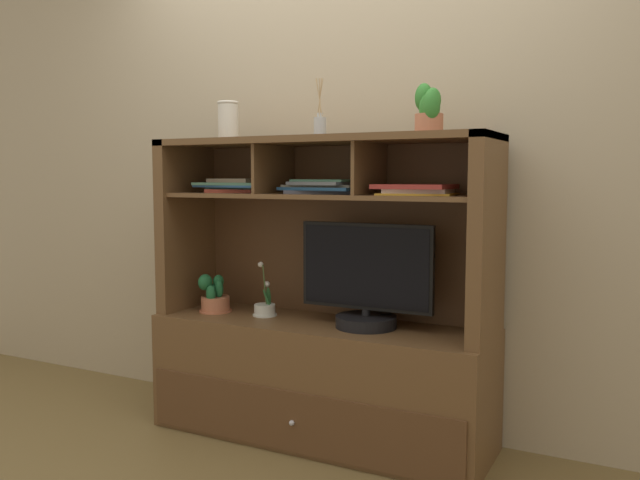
{
  "coord_description": "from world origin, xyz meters",
  "views": [
    {
      "loc": [
        1.36,
        -2.64,
        1.21
      ],
      "look_at": [
        0.0,
        0.0,
        0.92
      ],
      "focal_mm": 36.96,
      "sensor_mm": 36.0,
      "label": 1
    }
  ],
  "objects_px": {
    "tv_monitor": "(366,285)",
    "diffuser_bottle": "(320,126)",
    "media_console": "(321,347)",
    "magazine_stack_left": "(240,185)",
    "potted_orchid": "(265,308)",
    "magazine_stack_right": "(417,190)",
    "ceramic_vase": "(228,121)",
    "magazine_stack_centre": "(328,187)",
    "potted_succulent": "(429,110)",
    "potted_fern": "(214,297)"
  },
  "relations": [
    {
      "from": "potted_orchid",
      "to": "magazine_stack_right",
      "type": "distance_m",
      "value": 0.95
    },
    {
      "from": "magazine_stack_right",
      "to": "ceramic_vase",
      "type": "relative_size",
      "value": 1.79
    },
    {
      "from": "magazine_stack_centre",
      "to": "ceramic_vase",
      "type": "bearing_deg",
      "value": -178.73
    },
    {
      "from": "potted_fern",
      "to": "media_console",
      "type": "bearing_deg",
      "value": 4.82
    },
    {
      "from": "potted_orchid",
      "to": "tv_monitor",
      "type": "bearing_deg",
      "value": -0.49
    },
    {
      "from": "magazine_stack_centre",
      "to": "magazine_stack_right",
      "type": "height_order",
      "value": "magazine_stack_centre"
    },
    {
      "from": "magazine_stack_left",
      "to": "magazine_stack_right",
      "type": "distance_m",
      "value": 0.91
    },
    {
      "from": "magazine_stack_right",
      "to": "ceramic_vase",
      "type": "distance_m",
      "value": 1.02
    },
    {
      "from": "tv_monitor",
      "to": "potted_orchid",
      "type": "bearing_deg",
      "value": 179.51
    },
    {
      "from": "media_console",
      "to": "tv_monitor",
      "type": "xyz_separation_m",
      "value": [
        0.23,
        -0.02,
        0.31
      ]
    },
    {
      "from": "potted_succulent",
      "to": "tv_monitor",
      "type": "bearing_deg",
      "value": 177.55
    },
    {
      "from": "magazine_stack_left",
      "to": "ceramic_vase",
      "type": "xyz_separation_m",
      "value": [
        -0.06,
        -0.0,
        0.31
      ]
    },
    {
      "from": "potted_fern",
      "to": "diffuser_bottle",
      "type": "relative_size",
      "value": 0.73
    },
    {
      "from": "potted_orchid",
      "to": "magazine_stack_right",
      "type": "xyz_separation_m",
      "value": [
        0.75,
        -0.0,
        0.57
      ]
    },
    {
      "from": "tv_monitor",
      "to": "magazine_stack_centre",
      "type": "bearing_deg",
      "value": 168.91
    },
    {
      "from": "magazine_stack_centre",
      "to": "potted_succulent",
      "type": "height_order",
      "value": "potted_succulent"
    },
    {
      "from": "tv_monitor",
      "to": "magazine_stack_left",
      "type": "xyz_separation_m",
      "value": [
        -0.68,
        0.03,
        0.43
      ]
    },
    {
      "from": "magazine_stack_left",
      "to": "diffuser_bottle",
      "type": "distance_m",
      "value": 0.52
    },
    {
      "from": "tv_monitor",
      "to": "diffuser_bottle",
      "type": "xyz_separation_m",
      "value": [
        -0.23,
        0.0,
        0.7
      ]
    },
    {
      "from": "media_console",
      "to": "potted_succulent",
      "type": "distance_m",
      "value": 1.17
    },
    {
      "from": "potted_orchid",
      "to": "diffuser_bottle",
      "type": "distance_m",
      "value": 0.9
    },
    {
      "from": "media_console",
      "to": "diffuser_bottle",
      "type": "xyz_separation_m",
      "value": [
        0.0,
        -0.01,
        1.01
      ]
    },
    {
      "from": "media_console",
      "to": "ceramic_vase",
      "type": "relative_size",
      "value": 8.4
    },
    {
      "from": "magazine_stack_centre",
      "to": "tv_monitor",
      "type": "bearing_deg",
      "value": -11.09
    },
    {
      "from": "potted_fern",
      "to": "magazine_stack_left",
      "type": "bearing_deg",
      "value": 29.09
    },
    {
      "from": "media_console",
      "to": "potted_succulent",
      "type": "height_order",
      "value": "potted_succulent"
    },
    {
      "from": "magazine_stack_left",
      "to": "magazine_stack_centre",
      "type": "bearing_deg",
      "value": 0.9
    },
    {
      "from": "magazine_stack_centre",
      "to": "potted_succulent",
      "type": "bearing_deg",
      "value": -6.2
    },
    {
      "from": "media_console",
      "to": "potted_orchid",
      "type": "height_order",
      "value": "media_console"
    },
    {
      "from": "magazine_stack_centre",
      "to": "ceramic_vase",
      "type": "relative_size",
      "value": 2.22
    },
    {
      "from": "potted_fern",
      "to": "diffuser_bottle",
      "type": "bearing_deg",
      "value": 3.63
    },
    {
      "from": "media_console",
      "to": "magazine_stack_centre",
      "type": "relative_size",
      "value": 3.79
    },
    {
      "from": "media_console",
      "to": "magazine_stack_centre",
      "type": "distance_m",
      "value": 0.74
    },
    {
      "from": "media_console",
      "to": "magazine_stack_left",
      "type": "distance_m",
      "value": 0.87
    },
    {
      "from": "potted_fern",
      "to": "ceramic_vase",
      "type": "xyz_separation_m",
      "value": [
        0.06,
        0.06,
        0.86
      ]
    },
    {
      "from": "ceramic_vase",
      "to": "diffuser_bottle",
      "type": "bearing_deg",
      "value": -2.74
    },
    {
      "from": "tv_monitor",
      "to": "potted_orchid",
      "type": "xyz_separation_m",
      "value": [
        -0.53,
        0.0,
        -0.15
      ]
    },
    {
      "from": "magazine_stack_right",
      "to": "diffuser_bottle",
      "type": "distance_m",
      "value": 0.54
    },
    {
      "from": "potted_fern",
      "to": "magazine_stack_left",
      "type": "distance_m",
      "value": 0.56
    },
    {
      "from": "potted_fern",
      "to": "magazine_stack_right",
      "type": "bearing_deg",
      "value": 1.78
    },
    {
      "from": "magazine_stack_centre",
      "to": "diffuser_bottle",
      "type": "height_order",
      "value": "diffuser_bottle"
    },
    {
      "from": "media_console",
      "to": "tv_monitor",
      "type": "distance_m",
      "value": 0.39
    },
    {
      "from": "media_console",
      "to": "magazine_stack_left",
      "type": "xyz_separation_m",
      "value": [
        -0.45,
        0.02,
        0.74
      ]
    },
    {
      "from": "potted_orchid",
      "to": "ceramic_vase",
      "type": "height_order",
      "value": "ceramic_vase"
    },
    {
      "from": "potted_fern",
      "to": "magazine_stack_left",
      "type": "relative_size",
      "value": 0.49
    },
    {
      "from": "media_console",
      "to": "ceramic_vase",
      "type": "xyz_separation_m",
      "value": [
        -0.51,
        0.01,
        1.05
      ]
    },
    {
      "from": "potted_fern",
      "to": "magazine_stack_centre",
      "type": "bearing_deg",
      "value": 6.99
    },
    {
      "from": "potted_orchid",
      "to": "diffuser_bottle",
      "type": "height_order",
      "value": "diffuser_bottle"
    },
    {
      "from": "magazine_stack_left",
      "to": "magazine_stack_centre",
      "type": "height_order",
      "value": "magazine_stack_left"
    },
    {
      "from": "potted_orchid",
      "to": "potted_fern",
      "type": "relative_size",
      "value": 1.38
    }
  ]
}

